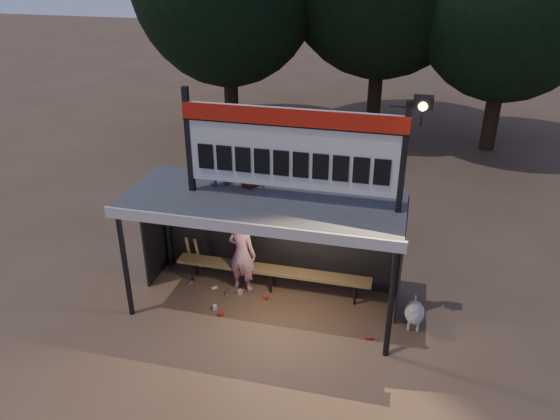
# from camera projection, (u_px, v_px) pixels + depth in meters

# --- Properties ---
(ground) EXTENTS (80.00, 80.00, 0.00)m
(ground) POSITION_uv_depth(u_px,v_px,m) (265.00, 304.00, 10.71)
(ground) COLOR brown
(ground) RESTS_ON ground
(player) EXTENTS (0.68, 0.52, 1.65)m
(player) POSITION_uv_depth(u_px,v_px,m) (242.00, 254.00, 10.85)
(player) COLOR silver
(player) RESTS_ON ground
(child_a) EXTENTS (0.58, 0.52, 0.97)m
(child_a) POSITION_uv_depth(u_px,v_px,m) (216.00, 160.00, 10.01)
(child_a) COLOR gray
(child_a) RESTS_ON dugout_shelter
(child_b) EXTENTS (0.56, 0.54, 0.97)m
(child_b) POSITION_uv_depth(u_px,v_px,m) (248.00, 161.00, 9.94)
(child_b) COLOR maroon
(child_b) RESTS_ON dugout_shelter
(dugout_shelter) EXTENTS (5.10, 2.08, 2.32)m
(dugout_shelter) POSITION_uv_depth(u_px,v_px,m) (268.00, 215.00, 10.11)
(dugout_shelter) COLOR #3B3B3D
(dugout_shelter) RESTS_ON ground
(scoreboard_assembly) EXTENTS (4.10, 0.27, 1.99)m
(scoreboard_assembly) POSITION_uv_depth(u_px,v_px,m) (295.00, 147.00, 9.11)
(scoreboard_assembly) COLOR black
(scoreboard_assembly) RESTS_ON dugout_shelter
(bench) EXTENTS (4.00, 0.35, 0.48)m
(bench) POSITION_uv_depth(u_px,v_px,m) (272.00, 271.00, 11.00)
(bench) COLOR olive
(bench) RESTS_ON ground
(dog) EXTENTS (0.36, 0.81, 0.49)m
(dog) POSITION_uv_depth(u_px,v_px,m) (414.00, 313.00, 10.00)
(dog) COLOR beige
(dog) RESTS_ON ground
(bats) EXTENTS (0.47, 0.32, 0.84)m
(bats) POSITION_uv_depth(u_px,v_px,m) (198.00, 254.00, 11.61)
(bats) COLOR #A17C4B
(bats) RESTS_ON ground
(litter) EXTENTS (3.87, 0.95, 0.08)m
(litter) POSITION_uv_depth(u_px,v_px,m) (241.00, 301.00, 10.75)
(litter) COLOR #A52C1C
(litter) RESTS_ON ground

